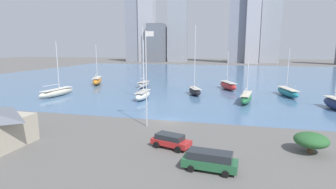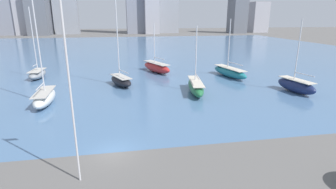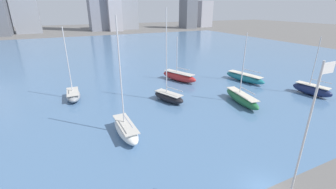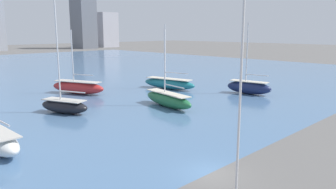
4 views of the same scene
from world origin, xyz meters
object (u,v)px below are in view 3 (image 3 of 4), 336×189
at_px(sailboat_black, 169,96).
at_px(sailboat_red, 179,76).
at_px(flag_pole, 301,153).
at_px(sailboat_navy, 312,90).
at_px(sailboat_gray, 73,95).
at_px(sailboat_white, 126,129).
at_px(sailboat_teal, 245,77).
at_px(sailboat_green, 242,98).

distance_m(sailboat_black, sailboat_red, 13.13).
xyz_separation_m(flag_pole, sailboat_navy, (31.00, 18.55, -6.27)).
distance_m(flag_pole, sailboat_gray, 39.37).
height_order(flag_pole, sailboat_white, sailboat_white).
height_order(sailboat_teal, sailboat_green, sailboat_teal).
bearing_deg(sailboat_black, flag_pole, -119.48).
height_order(flag_pole, sailboat_black, sailboat_black).
distance_m(flag_pole, sailboat_red, 40.42).
bearing_deg(flag_pole, sailboat_black, 83.38).
xyz_separation_m(sailboat_black, sailboat_red, (7.79, 10.57, 0.08)).
height_order(sailboat_white, sailboat_red, sailboat_white).
distance_m(flag_pole, sailboat_white, 21.62).
bearing_deg(sailboat_red, sailboat_navy, -68.07).
height_order(sailboat_black, sailboat_white, sailboat_black).
xyz_separation_m(flag_pole, sailboat_black, (3.23, 27.81, -6.38)).
relative_size(sailboat_white, sailboat_red, 1.53).
bearing_deg(sailboat_white, sailboat_gray, 106.78).
relative_size(sailboat_gray, sailboat_green, 1.29).
relative_size(sailboat_black, sailboat_navy, 1.45).
height_order(sailboat_black, sailboat_teal, sailboat_black).
xyz_separation_m(sailboat_teal, sailboat_navy, (5.98, -12.63, 0.14)).
height_order(sailboat_black, sailboat_green, sailboat_black).
xyz_separation_m(sailboat_black, sailboat_navy, (27.77, -9.25, 0.11)).
height_order(flag_pole, sailboat_gray, flag_pole).
xyz_separation_m(flag_pole, sailboat_green, (15.02, 21.22, -6.38)).
distance_m(sailboat_black, sailboat_navy, 29.27).
bearing_deg(sailboat_gray, sailboat_navy, -20.26).
distance_m(flag_pole, sailboat_green, 26.77).
relative_size(sailboat_gray, sailboat_teal, 1.19).
bearing_deg(flag_pole, sailboat_red, 73.99).
height_order(sailboat_green, sailboat_red, sailboat_green).
relative_size(sailboat_teal, sailboat_navy, 0.99).
distance_m(sailboat_black, sailboat_green, 13.51).
height_order(flag_pole, sailboat_green, flag_pole).
bearing_deg(sailboat_white, sailboat_red, 44.62).
distance_m(sailboat_white, sailboat_navy, 38.33).
height_order(sailboat_white, sailboat_navy, sailboat_white).
distance_m(sailboat_black, sailboat_gray, 18.46).
bearing_deg(sailboat_black, sailboat_gray, 128.72).
xyz_separation_m(flag_pole, sailboat_teal, (25.02, 31.19, -6.40)).
distance_m(sailboat_gray, sailboat_white, 18.18).
bearing_deg(sailboat_navy, sailboat_green, 160.68).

